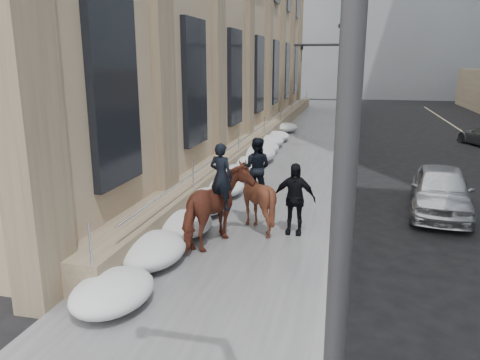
% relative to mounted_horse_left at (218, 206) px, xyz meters
% --- Properties ---
extents(ground, '(140.00, 140.00, 0.00)m').
position_rel_mounted_horse_left_xyz_m(ground, '(0.29, -1.51, -1.18)').
color(ground, black).
rests_on(ground, ground).
extents(sidewalk, '(5.00, 80.00, 0.12)m').
position_rel_mounted_horse_left_xyz_m(sidewalk, '(0.29, 8.49, -1.12)').
color(sidewalk, '#515153').
rests_on(sidewalk, ground).
extents(curb, '(0.24, 80.00, 0.12)m').
position_rel_mounted_horse_left_xyz_m(curb, '(2.91, 8.49, -1.12)').
color(curb, slate).
rests_on(curb, ground).
extents(bg_building_far, '(24.00, 12.00, 20.00)m').
position_rel_mounted_horse_left_xyz_m(bg_building_far, '(-5.71, 70.49, 8.82)').
color(bg_building_far, gray).
rests_on(bg_building_far, ground).
extents(streetlight_near, '(1.71, 0.24, 8.00)m').
position_rel_mounted_horse_left_xyz_m(streetlight_near, '(3.03, -7.51, 3.40)').
color(streetlight_near, '#2D2D30').
rests_on(streetlight_near, ground).
extents(streetlight_mid, '(1.71, 0.24, 8.00)m').
position_rel_mounted_horse_left_xyz_m(streetlight_mid, '(3.03, 12.49, 3.40)').
color(streetlight_mid, '#2D2D30').
rests_on(streetlight_mid, ground).
extents(streetlight_far, '(1.71, 0.24, 8.00)m').
position_rel_mounted_horse_left_xyz_m(streetlight_far, '(3.03, 32.49, 3.40)').
color(streetlight_far, '#2D2D30').
rests_on(streetlight_far, ground).
extents(traffic_signal, '(4.10, 0.22, 6.00)m').
position_rel_mounted_horse_left_xyz_m(traffic_signal, '(2.36, 20.49, 2.82)').
color(traffic_signal, '#2D2D30').
rests_on(traffic_signal, ground).
extents(snow_bank, '(1.70, 18.10, 0.76)m').
position_rel_mounted_horse_left_xyz_m(snow_bank, '(-1.13, 6.60, -0.71)').
color(snow_bank, silver).
rests_on(snow_bank, sidewalk).
extents(mounted_horse_left, '(1.62, 2.54, 2.66)m').
position_rel_mounted_horse_left_xyz_m(mounted_horse_left, '(0.00, 0.00, 0.00)').
color(mounted_horse_left, '#542619').
rests_on(mounted_horse_left, sidewalk).
extents(mounted_horse_right, '(1.55, 1.72, 2.58)m').
position_rel_mounted_horse_left_xyz_m(mounted_horse_right, '(0.67, 1.53, -0.00)').
color(mounted_horse_right, '#3E1D11').
rests_on(mounted_horse_right, sidewalk).
extents(pedestrian, '(1.18, 0.52, 1.99)m').
position_rel_mounted_horse_left_xyz_m(pedestrian, '(1.80, 1.29, -0.06)').
color(pedestrian, black).
rests_on(pedestrian, sidewalk).
extents(car_silver, '(2.34, 4.68, 1.53)m').
position_rel_mounted_horse_left_xyz_m(car_silver, '(6.10, 4.51, -0.41)').
color(car_silver, '#B7BAC0').
rests_on(car_silver, ground).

